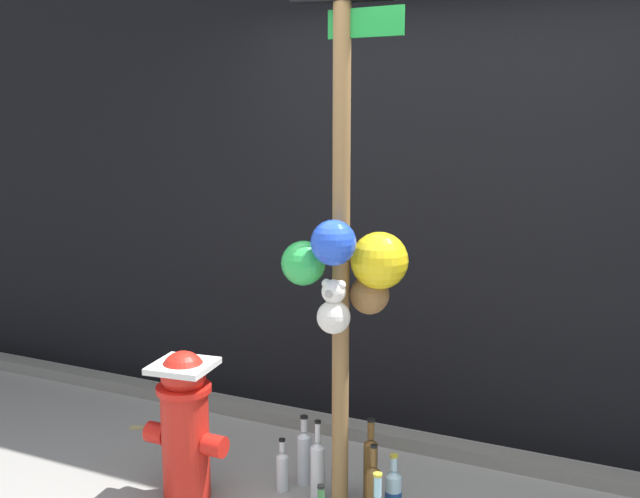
{
  "coord_description": "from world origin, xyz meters",
  "views": [
    {
      "loc": [
        1.15,
        -2.64,
        1.9
      ],
      "look_at": [
        -0.27,
        0.36,
        1.29
      ],
      "focal_mm": 42.14,
      "sensor_mm": 36.0,
      "label": 1
    }
  ],
  "objects": [
    {
      "name": "bottle_5",
      "position": [
        -0.0,
        0.36,
        0.16
      ],
      "size": [
        0.07,
        0.07,
        0.4
      ],
      "color": "brown",
      "rests_on": "ground_plane"
    },
    {
      "name": "bottle_4",
      "position": [
        0.05,
        0.49,
        0.12
      ],
      "size": [
        0.08,
        0.08,
        0.31
      ],
      "color": "#B2DBEA",
      "rests_on": "ground_plane"
    },
    {
      "name": "litter_2",
      "position": [
        -1.7,
        0.77,
        0.0
      ],
      "size": [
        0.1,
        0.09,
        0.01
      ],
      "primitive_type": "cube",
      "rotation": [
        0.0,
        0.0,
        1.99
      ],
      "color": "tan",
      "rests_on": "ground_plane"
    },
    {
      "name": "memorial_post",
      "position": [
        -0.13,
        0.34,
        1.48
      ],
      "size": [
        0.54,
        0.41,
        2.71
      ],
      "color": "olive",
      "rests_on": "ground_plane"
    },
    {
      "name": "bottle_1",
      "position": [
        -0.1,
        0.58,
        0.18
      ],
      "size": [
        0.07,
        0.07,
        0.42
      ],
      "color": "brown",
      "rests_on": "ground_plane"
    },
    {
      "name": "building_wall",
      "position": [
        0.0,
        1.57,
        1.91
      ],
      "size": [
        10.0,
        0.2,
        3.83
      ],
      "color": "black",
      "rests_on": "ground_plane"
    },
    {
      "name": "bottle_8",
      "position": [
        -0.54,
        0.48,
        0.12
      ],
      "size": [
        0.06,
        0.06,
        0.28
      ],
      "color": "silver",
      "rests_on": "ground_plane"
    },
    {
      "name": "bottle_0",
      "position": [
        -0.25,
        0.55,
        0.13
      ],
      "size": [
        0.08,
        0.08,
        0.34
      ],
      "color": "#93CCE0",
      "rests_on": "ground_plane"
    },
    {
      "name": "bottle_3",
      "position": [
        -0.47,
        0.59,
        0.15
      ],
      "size": [
        0.08,
        0.08,
        0.37
      ],
      "color": "silver",
      "rests_on": "ground_plane"
    },
    {
      "name": "litter_3",
      "position": [
        -1.14,
        0.69,
        0.0
      ],
      "size": [
        0.11,
        0.12,
        0.01
      ],
      "primitive_type": "cube",
      "rotation": [
        0.0,
        0.0,
        2.22
      ],
      "color": "tan",
      "rests_on": "ground_plane"
    },
    {
      "name": "fire_hydrant",
      "position": [
        -0.94,
        0.22,
        0.4
      ],
      "size": [
        0.45,
        0.32,
        0.76
      ],
      "color": "red",
      "rests_on": "ground_plane"
    },
    {
      "name": "curb_strip",
      "position": [
        0.0,
        1.22,
        0.04
      ],
      "size": [
        8.0,
        0.12,
        0.08
      ],
      "primitive_type": "cube",
      "color": "slate",
      "rests_on": "ground_plane"
    },
    {
      "name": "bottle_2",
      "position": [
        -0.33,
        0.45,
        0.17
      ],
      "size": [
        0.07,
        0.07,
        0.42
      ],
      "color": "silver",
      "rests_on": "ground_plane"
    }
  ]
}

